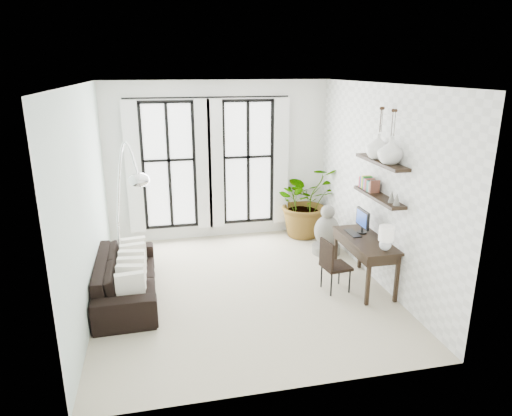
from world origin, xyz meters
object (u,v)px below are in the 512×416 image
object	(u,v)px
desk_chair	(332,262)
sofa	(126,277)
arc_lamp	(126,181)
buddha	(327,233)
plant	(306,200)
desk	(366,243)

from	to	relation	value
desk_chair	sofa	bearing A→B (deg)	163.33
arc_lamp	buddha	size ratio (longest dim) A/B	2.48
plant	desk_chair	world-z (taller)	plant
plant	arc_lamp	distance (m)	4.01
sofa	desk_chair	distance (m)	3.21
arc_lamp	desk_chair	bearing A→B (deg)	-14.26
desk_chair	arc_lamp	size ratio (longest dim) A/B	0.36
sofa	desk	size ratio (longest dim) A/B	1.62
sofa	plant	distance (m)	4.12
sofa	buddha	size ratio (longest dim) A/B	2.32
arc_lamp	desk	bearing A→B (deg)	-11.75
sofa	buddha	world-z (taller)	buddha
sofa	plant	size ratio (longest dim) A/B	1.46
plant	arc_lamp	world-z (taller)	arc_lamp
desk_chair	desk	bearing A→B (deg)	-5.53
sofa	arc_lamp	size ratio (longest dim) A/B	0.94
plant	buddha	distance (m)	1.11
plant	desk	distance (m)	2.52
arc_lamp	sofa	bearing A→B (deg)	-111.11
arc_lamp	buddha	bearing A→B (deg)	11.26
desk	desk_chair	xyz separation A→B (m)	(-0.58, -0.02, -0.26)
desk_chair	arc_lamp	xyz separation A→B (m)	(-3.06, 0.78, 1.30)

